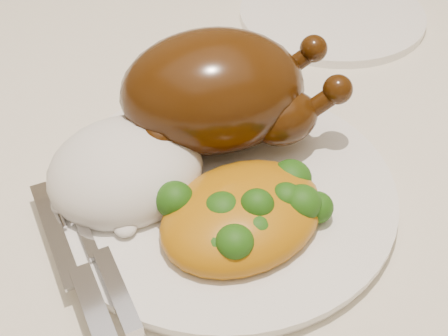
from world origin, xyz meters
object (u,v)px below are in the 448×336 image
dinner_plate (224,192)px  roast_chicken (219,91)px  side_plate (332,15)px  dining_table (183,217)px

dinner_plate → roast_chicken: bearing=63.5°
dinner_plate → side_plate: bearing=36.6°
dining_table → roast_chicken: size_ratio=7.89×
dining_table → roast_chicken: 0.17m
dining_table → dinner_plate: bearing=-91.2°
dinner_plate → side_plate: 0.31m
dinner_plate → side_plate: size_ratio=1.28×
dining_table → dinner_plate: size_ratio=5.98×
dining_table → dinner_plate: (-0.00, -0.09, 0.11)m
dining_table → side_plate: (0.25, 0.10, 0.11)m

